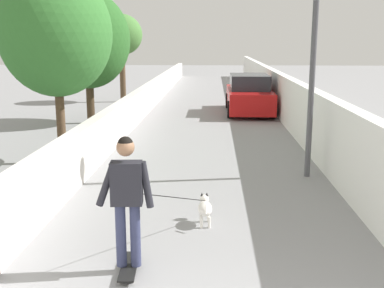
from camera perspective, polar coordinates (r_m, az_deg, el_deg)
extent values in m
plane|color=gray|center=(17.50, 2.26, 3.00)|extent=(80.00, 80.00, 0.00)
cube|color=silver|center=(15.70, -7.63, 3.78)|extent=(48.00, 0.30, 1.07)
cube|color=white|center=(15.62, 12.15, 4.62)|extent=(48.00, 0.30, 1.63)
cylinder|color=brown|center=(22.74, -8.41, 8.29)|extent=(0.27, 0.27, 2.56)
ellipsoid|color=#4C843D|center=(22.69, -8.56, 12.98)|extent=(1.95, 1.95, 1.88)
cylinder|color=#473523|center=(16.94, -12.25, 5.85)|extent=(0.27, 0.27, 2.01)
ellipsoid|color=#2D6628|center=(16.84, -12.55, 12.21)|extent=(2.90, 2.90, 3.30)
cylinder|color=brown|center=(11.48, -15.65, 3.30)|extent=(0.21, 0.21, 2.26)
ellipsoid|color=#387A33|center=(11.36, -16.21, 12.78)|extent=(2.56, 2.56, 2.88)
cylinder|color=#4C4C51|center=(10.08, 14.36, 8.03)|extent=(0.12, 0.12, 4.30)
cube|color=black|center=(6.18, -7.63, -14.46)|extent=(0.81, 0.25, 0.02)
cylinder|color=beige|center=(6.45, -7.96, -13.66)|extent=(0.06, 0.03, 0.06)
cylinder|color=beige|center=(6.44, -6.69, -13.69)|extent=(0.06, 0.03, 0.06)
cylinder|color=beige|center=(5.96, -8.63, -16.01)|extent=(0.06, 0.03, 0.06)
cylinder|color=beige|center=(5.94, -7.24, -16.05)|extent=(0.06, 0.03, 0.06)
cylinder|color=#333859|center=(6.01, -8.61, -10.86)|extent=(0.14, 0.14, 0.81)
cylinder|color=#333859|center=(5.99, -6.88, -10.90)|extent=(0.14, 0.14, 0.81)
cube|color=#26262D|center=(5.77, -7.94, -4.72)|extent=(0.24, 0.39, 0.53)
cylinder|color=#26262D|center=(5.80, -10.30, -4.75)|extent=(0.11, 0.29, 0.58)
cylinder|color=#26262D|center=(5.75, -5.55, -4.92)|extent=(0.10, 0.18, 0.59)
sphere|color=#9E7051|center=(5.65, -8.07, -0.39)|extent=(0.22, 0.22, 0.22)
sphere|color=black|center=(5.65, -8.09, -0.01)|extent=(0.19, 0.19, 0.19)
ellipsoid|color=white|center=(7.47, 1.59, -7.84)|extent=(0.42, 0.24, 0.22)
sphere|color=white|center=(7.69, 1.51, -6.68)|extent=(0.15, 0.15, 0.15)
cone|color=black|center=(7.66, 1.21, -6.12)|extent=(0.05, 0.05, 0.06)
cone|color=black|center=(7.67, 1.82, -6.11)|extent=(0.05, 0.05, 0.06)
cylinder|color=white|center=(7.65, 1.09, -8.77)|extent=(0.04, 0.04, 0.18)
cylinder|color=white|center=(7.65, 2.00, -8.76)|extent=(0.04, 0.04, 0.18)
cylinder|color=white|center=(7.41, 1.16, -9.48)|extent=(0.04, 0.04, 0.18)
cylinder|color=white|center=(7.42, 2.10, -9.47)|extent=(0.04, 0.04, 0.18)
cylinder|color=white|center=(7.21, 1.69, -7.94)|extent=(0.14, 0.04, 0.13)
cylinder|color=black|center=(6.59, -2.57, -6.43)|extent=(1.60, 0.94, 0.66)
cube|color=#B71414|center=(19.19, 6.92, 5.44)|extent=(4.31, 1.70, 0.80)
cube|color=#262B33|center=(19.12, 6.97, 7.46)|extent=(2.24, 1.50, 0.60)
cylinder|color=black|center=(20.51, 4.42, 5.25)|extent=(0.64, 0.22, 0.64)
cylinder|color=black|center=(20.62, 8.83, 5.18)|extent=(0.64, 0.22, 0.64)
cylinder|color=black|center=(17.86, 4.67, 4.19)|extent=(0.64, 0.22, 0.64)
cylinder|color=black|center=(17.98, 9.72, 4.11)|extent=(0.64, 0.22, 0.64)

